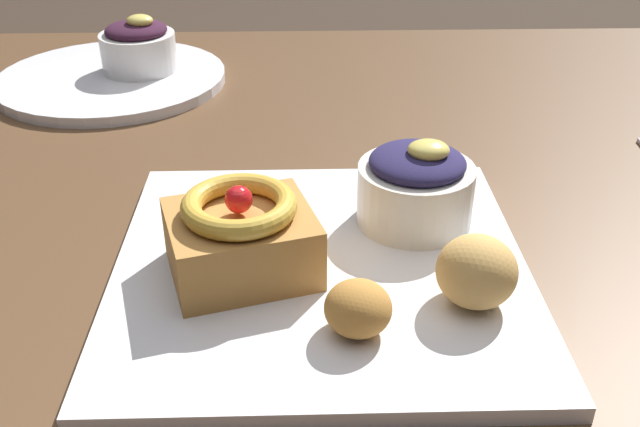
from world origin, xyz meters
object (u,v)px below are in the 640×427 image
fritter_front (358,308)px  back_ramekin (138,46)px  berry_ramekin (416,186)px  back_plate (112,79)px  cake_slice (241,236)px  fritter_middle (477,271)px  front_plate (321,269)px

fritter_front → back_ramekin: size_ratio=0.48×
berry_ramekin → back_plate: 0.46m
cake_slice → berry_ramekin: size_ratio=1.30×
berry_ramekin → back_ramekin: berry_ramekin is taller
fritter_middle → back_ramekin: size_ratio=0.60×
berry_ramekin → fritter_middle: size_ratio=1.69×
berry_ramekin → fritter_middle: (0.02, -0.10, -0.01)m
cake_slice → back_ramekin: bearing=109.3°
berry_ramekin → fritter_front: (-0.05, -0.13, -0.01)m
cake_slice → fritter_front: (0.07, -0.07, -0.01)m
back_plate → back_ramekin: back_ramekin is taller
front_plate → fritter_middle: (0.10, -0.05, 0.03)m
back_plate → back_ramekin: 0.05m
front_plate → cake_slice: bearing=-170.3°
front_plate → berry_ramekin: (0.07, 0.06, 0.04)m
cake_slice → back_plate: size_ratio=0.43×
cake_slice → fritter_front: bearing=-41.6°
back_ramekin → fritter_middle: bearing=-56.9°
berry_ramekin → fritter_middle: 0.11m
fritter_front → fritter_middle: bearing=19.3°
front_plate → back_ramekin: 0.46m
berry_ramekin → fritter_front: berry_ramekin is taller
cake_slice → back_ramekin: (-0.15, 0.42, -0.00)m
fritter_front → back_ramekin: bearing=114.5°
front_plate → back_ramekin: back_ramekin is taller
cake_slice → back_ramekin: 0.44m
front_plate → fritter_middle: 0.11m
fritter_front → fritter_middle: fritter_middle is taller
fritter_front → cake_slice: bearing=138.4°
back_plate → berry_ramekin: bearing=-48.1°
cake_slice → back_ramekin: size_ratio=1.32×
cake_slice → back_ramekin: same height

